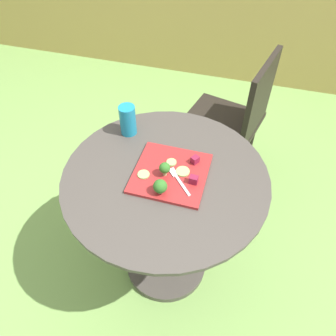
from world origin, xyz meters
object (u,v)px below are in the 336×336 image
drinking_glass (128,121)px  patio_chair (237,115)px  salad_plate (171,173)px  fork (178,179)px

drinking_glass → patio_chair: bearing=51.6°
salad_plate → drinking_glass: size_ratio=2.07×
salad_plate → fork: bearing=-37.9°
salad_plate → fork: size_ratio=2.31×
drinking_glass → fork: size_ratio=1.11×
salad_plate → fork: 0.05m
salad_plate → patio_chair: bearing=75.5°
salad_plate → drinking_glass: bearing=141.9°
patio_chair → salad_plate: patio_chair is taller
salad_plate → fork: (0.04, -0.03, 0.01)m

